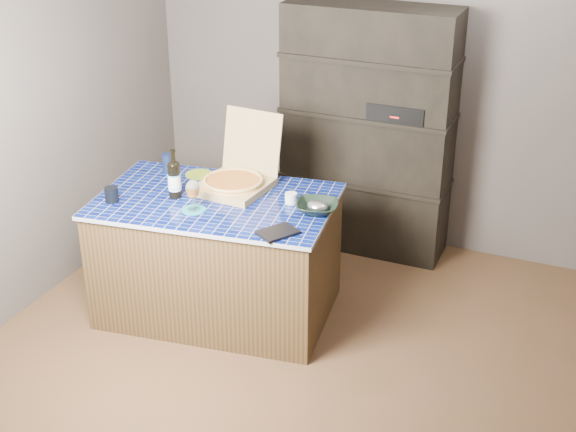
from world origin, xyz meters
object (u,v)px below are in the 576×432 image
at_px(kitchen_island, 218,256).
at_px(mead_bottle, 174,179).
at_px(pizza_box, 235,179).
at_px(wine_glass, 193,190).
at_px(bowl, 317,207).
at_px(dvd_case, 278,232).

xyz_separation_m(kitchen_island, mead_bottle, (-0.24, -0.07, 0.52)).
relative_size(pizza_box, wine_glass, 2.78).
xyz_separation_m(kitchen_island, pizza_box, (0.04, 0.19, 0.46)).
height_order(wine_glass, bowl, wine_glass).
height_order(pizza_box, wine_glass, pizza_box).
relative_size(pizza_box, mead_bottle, 1.70).
height_order(mead_bottle, dvd_case, mead_bottle).
relative_size(kitchen_island, mead_bottle, 5.02).
relative_size(pizza_box, dvd_case, 2.45).
height_order(mead_bottle, bowl, mead_bottle).
bearing_deg(pizza_box, dvd_case, -38.64).
height_order(wine_glass, dvd_case, wine_glass).
distance_m(kitchen_island, dvd_case, 0.73).
relative_size(kitchen_island, wine_glass, 8.19).
bearing_deg(kitchen_island, dvd_case, -34.55).
height_order(dvd_case, bowl, bowl).
distance_m(wine_glass, dvd_case, 0.61).
distance_m(mead_bottle, wine_glass, 0.24).
distance_m(mead_bottle, bowl, 0.90).
bearing_deg(bowl, dvd_case, -105.68).
distance_m(kitchen_island, mead_bottle, 0.58).
relative_size(mead_bottle, dvd_case, 1.44).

